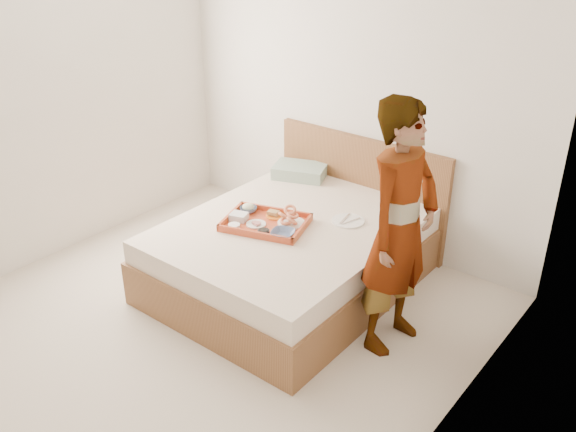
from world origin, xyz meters
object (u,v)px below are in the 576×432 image
Objects in this scene: bed at (291,254)px; person at (400,229)px; tray at (266,222)px; dinner_plate at (348,221)px.

bed is 1.17× the size of person.
tray is 2.42× the size of dinner_plate.
dinner_plate is at bearing 61.69° from person.
bed is at bearing 87.20° from person.
person is (0.98, -0.12, 0.59)m from bed.
person is at bearing -32.69° from dinner_plate.
dinner_plate is (0.32, 0.30, 0.27)m from bed.
person is (0.66, -0.42, 0.32)m from dinner_plate.
dinner_plate is 0.84m from person.
dinner_plate is at bearing 26.81° from tray.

